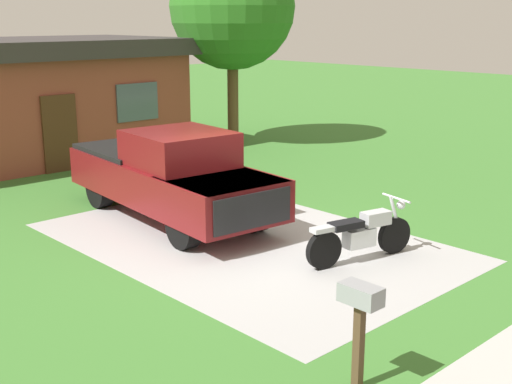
{
  "coord_description": "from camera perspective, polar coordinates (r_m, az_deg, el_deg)",
  "views": [
    {
      "loc": [
        -8.06,
        -8.8,
        4.1
      ],
      "look_at": [
        0.31,
        0.08,
        0.9
      ],
      "focal_mm": 46.77,
      "sensor_mm": 36.0,
      "label": 1
    }
  ],
  "objects": [
    {
      "name": "neighbor_house",
      "position": [
        21.09,
        -19.72,
        7.55
      ],
      "size": [
        9.6,
        5.6,
        3.5
      ],
      "color": "brown",
      "rests_on": "ground"
    },
    {
      "name": "mailbox",
      "position": [
        7.57,
        8.9,
        -9.85
      ],
      "size": [
        0.26,
        0.48,
        1.26
      ],
      "color": "#4C3823",
      "rests_on": "ground"
    },
    {
      "name": "shade_tree",
      "position": [
        22.11,
        -2.05,
        15.56
      ],
      "size": [
        4.03,
        4.03,
        6.48
      ],
      "color": "brown",
      "rests_on": "ground"
    },
    {
      "name": "ground_plane",
      "position": [
        12.62,
        -0.78,
        -4.28
      ],
      "size": [
        80.0,
        80.0,
        0.0
      ],
      "primitive_type": "plane",
      "color": "#3D762F"
    },
    {
      "name": "pickup_truck",
      "position": [
        14.01,
        -7.44,
        1.58
      ],
      "size": [
        2.5,
        5.77,
        1.9
      ],
      "color": "black",
      "rests_on": "ground"
    },
    {
      "name": "driveway_pad",
      "position": [
        12.62,
        -0.78,
        -4.26
      ],
      "size": [
        5.17,
        7.76,
        0.01
      ],
      "primitive_type": "cube",
      "color": "#A7A7A7",
      "rests_on": "ground"
    },
    {
      "name": "motorcycle",
      "position": [
        11.67,
        8.99,
        -3.61
      ],
      "size": [
        2.18,
        0.84,
        1.09
      ],
      "color": "black",
      "rests_on": "ground"
    }
  ]
}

